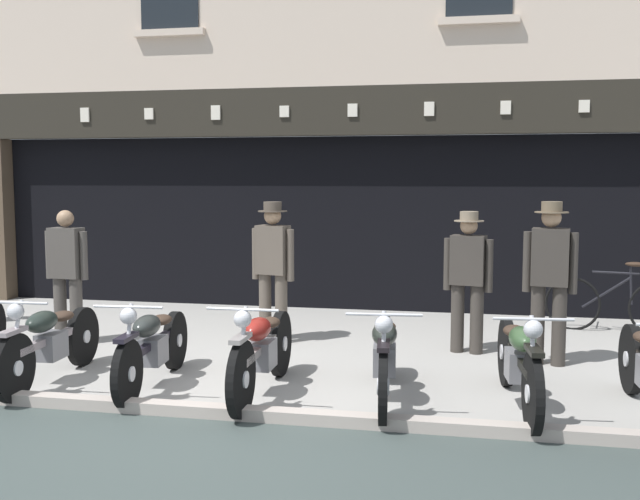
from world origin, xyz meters
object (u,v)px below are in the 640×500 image
motorcycle_center_left (152,345)px  motorcycle_center (262,350)px  motorcycle_center_right (385,354)px  advert_board_near (510,209)px  shopkeeper_center (273,264)px  leaning_bicycle (615,304)px  salesman_left (67,271)px  assistant_far_right (550,275)px  advert_board_far (603,201)px  motorcycle_right (519,360)px  salesman_right (468,275)px  motorcycle_left (50,341)px

motorcycle_center_left → motorcycle_center: motorcycle_center is taller
motorcycle_center → motorcycle_center_right: motorcycle_center is taller
advert_board_near → motorcycle_center_left: bearing=-127.3°
motorcycle_center_left → shopkeeper_center: shopkeeper_center is taller
motorcycle_center_left → shopkeeper_center: size_ratio=1.14×
motorcycle_center_right → leaning_bicycle: (2.58, 3.50, -0.05)m
salesman_left → advert_board_near: advert_board_near is taller
motorcycle_center → motorcycle_center_right: (1.12, 0.06, -0.01)m
assistant_far_right → advert_board_far: bearing=-100.3°
motorcycle_center → salesman_left: bearing=-29.2°
assistant_far_right → motorcycle_right: bearing=84.4°
motorcycle_right → salesman_right: salesman_right is taller
advert_board_far → leaning_bicycle: advert_board_far is taller
motorcycle_center → leaning_bicycle: 5.14m
motorcycle_center_right → leaning_bicycle: leaning_bicycle is taller
shopkeeper_center → advert_board_far: (4.16, 2.48, 0.71)m
motorcycle_left → motorcycle_center: motorcycle_center is taller
motorcycle_right → salesman_left: size_ratio=1.27×
shopkeeper_center → advert_board_near: (2.88, 2.48, 0.59)m
motorcycle_center_right → leaning_bicycle: size_ratio=1.19×
motorcycle_center_right → assistant_far_right: assistant_far_right is taller
assistant_far_right → advert_board_near: bearing=-76.2°
shopkeeper_center → leaning_bicycle: size_ratio=1.00×
shopkeeper_center → leaning_bicycle: 4.44m
leaning_bicycle → shopkeeper_center: bearing=120.3°
leaning_bicycle → advert_board_far: bearing=12.8°
shopkeeper_center → motorcycle_left: bearing=65.4°
shopkeeper_center → assistant_far_right: 3.20m
motorcycle_right → salesman_left: bearing=-21.9°
shopkeeper_center → motorcycle_right: bearing=155.8°
motorcycle_center_left → advert_board_near: advert_board_near is taller
motorcycle_center_left → assistant_far_right: assistant_far_right is taller
assistant_far_right → motorcycle_center: bearing=40.3°
salesman_left → leaning_bicycle: bearing=-158.7°
motorcycle_center → salesman_right: size_ratio=1.24×
shopkeeper_center → advert_board_far: 4.89m
motorcycle_center_right → advert_board_near: advert_board_near is taller
advert_board_near → motorcycle_right: bearing=-91.5°
motorcycle_left → assistant_far_right: 5.15m
motorcycle_left → motorcycle_right: motorcycle_right is taller
motorcycle_right → advert_board_near: (0.12, 4.57, 1.11)m
motorcycle_center_left → advert_board_near: 5.89m
motorcycle_left → motorcycle_right: size_ratio=0.95×
motorcycle_center → salesman_left: size_ratio=1.25×
motorcycle_right → leaning_bicycle: (1.41, 3.49, -0.05)m
motorcycle_center_left → motorcycle_center_right: bearing=176.0°
salesman_left → assistant_far_right: bearing=-174.4°
motorcycle_center → advert_board_near: size_ratio=2.19×
salesman_right → salesman_left: bearing=18.0°
shopkeeper_center → motorcycle_center_right: bearing=140.2°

